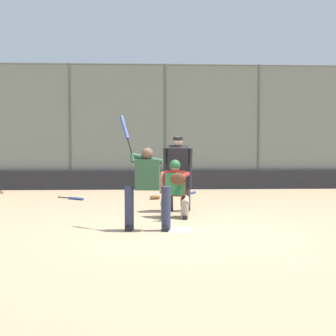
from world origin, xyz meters
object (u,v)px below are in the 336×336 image
at_px(catcher_behind_plate, 175,188).
at_px(umpire_home, 178,171).
at_px(spare_bat_near_backstop, 190,193).
at_px(spare_bat_by_padding, 74,198).
at_px(batter_at_plate, 147,186).
at_px(spare_bat_third_base_side, 2,192).
at_px(fielding_glove_on_dirt, 155,197).

height_order(catcher_behind_plate, umpire_home, umpire_home).
distance_m(spare_bat_near_backstop, spare_bat_by_padding, 3.43).
bearing_deg(batter_at_plate, spare_bat_third_base_side, -48.77).
distance_m(umpire_home, fielding_glove_on_dirt, 2.35).
distance_m(catcher_behind_plate, umpire_home, 0.97).
distance_m(batter_at_plate, fielding_glove_on_dirt, 4.46).
relative_size(catcher_behind_plate, fielding_glove_on_dirt, 4.03).
relative_size(spare_bat_third_base_side, fielding_glove_on_dirt, 2.69).
height_order(catcher_behind_plate, fielding_glove_on_dirt, catcher_behind_plate).
bearing_deg(fielding_glove_on_dirt, spare_bat_by_padding, -0.55).
xyz_separation_m(catcher_behind_plate, spare_bat_by_padding, (2.55, -3.07, -0.59)).
bearing_deg(umpire_home, spare_bat_by_padding, -34.88).
bearing_deg(catcher_behind_plate, spare_bat_third_base_side, -39.25).
relative_size(batter_at_plate, spare_bat_near_backstop, 2.99).
relative_size(umpire_home, fielding_glove_on_dirt, 5.65).
bearing_deg(batter_at_plate, catcher_behind_plate, -107.70).
distance_m(batter_at_plate, umpire_home, 2.36).
xyz_separation_m(catcher_behind_plate, spare_bat_third_base_side, (4.99, -4.79, -0.59)).
relative_size(umpire_home, spare_bat_by_padding, 2.15).
xyz_separation_m(umpire_home, spare_bat_third_base_side, (5.11, -3.88, -0.87)).
xyz_separation_m(batter_at_plate, spare_bat_near_backstop, (-1.28, -5.53, -0.76)).
distance_m(spare_bat_near_backstop, spare_bat_third_base_side, 5.72).
distance_m(umpire_home, spare_bat_near_backstop, 3.43).
relative_size(spare_bat_by_padding, fielding_glove_on_dirt, 2.63).
height_order(spare_bat_third_base_side, fielding_glove_on_dirt, fielding_glove_on_dirt).
bearing_deg(catcher_behind_plate, spare_bat_by_padding, -45.76).
bearing_deg(spare_bat_by_padding, catcher_behind_plate, -15.59).
distance_m(spare_bat_by_padding, fielding_glove_on_dirt, 2.18).
xyz_separation_m(batter_at_plate, spare_bat_by_padding, (1.97, -4.41, -0.76)).
bearing_deg(spare_bat_near_backstop, spare_bat_by_padding, 144.00).
xyz_separation_m(catcher_behind_plate, fielding_glove_on_dirt, (0.37, -3.05, -0.57)).
relative_size(spare_bat_near_backstop, fielding_glove_on_dirt, 2.31).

